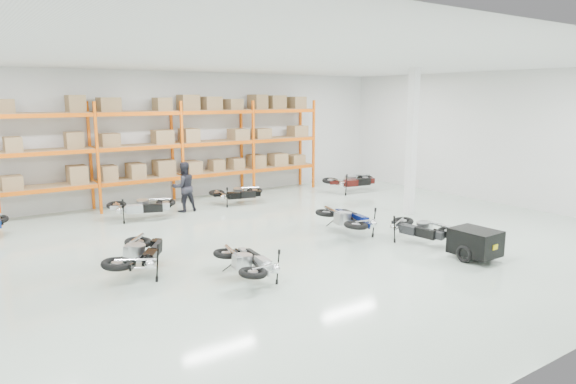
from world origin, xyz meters
TOP-DOWN VIEW (x-y plane):
  - room at (0.00, 0.00)m, footprint 18.00×18.00m
  - pallet_rack at (-0.00, 6.45)m, footprint 11.28×0.98m
  - structural_column at (5.20, 0.50)m, footprint 0.25×0.25m
  - moto_blue_centre at (1.96, -0.29)m, footprint 1.19×1.94m
  - moto_silver_left at (-1.99, -1.81)m, footprint 0.97×1.69m
  - moto_black_far_left at (-3.63, -0.15)m, footprint 1.75×2.00m
  - moto_touring_right at (2.92, -1.95)m, footprint 0.98×1.70m
  - trailer at (2.92, -3.55)m, footprint 0.88×1.66m
  - moto_back_b at (-2.01, 4.51)m, footprint 1.93×1.42m
  - moto_back_c at (1.44, 4.82)m, footprint 1.77×1.21m
  - moto_back_d at (6.15, 4.31)m, footprint 2.02×1.25m
  - person_back at (-0.49, 4.82)m, footprint 0.79×0.63m

SIDE VIEW (x-z plane):
  - trailer at x=2.92m, z-range 0.06..0.75m
  - moto_back_c at x=1.44m, z-range -0.03..1.01m
  - moto_silver_left at x=-1.99m, z-range -0.03..1.02m
  - moto_touring_right at x=2.92m, z-range -0.03..1.02m
  - moto_back_b at x=-2.01m, z-range -0.03..1.09m
  - moto_black_far_left at x=-3.63m, z-range -0.03..1.14m
  - moto_blue_centre at x=1.96m, z-range -0.03..1.15m
  - moto_back_d at x=6.15m, z-range -0.03..1.18m
  - person_back at x=-0.49m, z-range 0.00..1.60m
  - room at x=0.00m, z-range -6.75..11.25m
  - structural_column at x=5.20m, z-range 0.00..4.50m
  - pallet_rack at x=0.00m, z-range 0.45..4.07m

